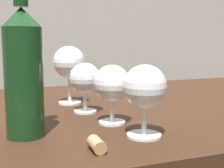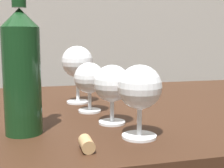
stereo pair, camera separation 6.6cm
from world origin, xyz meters
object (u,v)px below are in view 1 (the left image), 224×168
cork (97,145)px  wine_glass_empty (85,80)px  wine_glass_merlot (69,63)px  wine_glass_cabernet (112,84)px  wine_glass_rose (145,88)px  wine_bottle (23,69)px

cork → wine_glass_empty: bearing=78.6°
wine_glass_empty → wine_glass_merlot: (-0.01, 0.12, 0.03)m
wine_glass_cabernet → wine_glass_empty: wine_glass_cabernet is taller
wine_glass_rose → wine_glass_empty: 0.23m
wine_glass_empty → wine_glass_merlot: 0.12m
wine_glass_rose → cork: bearing=-158.4°
wine_glass_rose → cork: size_ratio=3.22×
wine_glass_merlot → wine_glass_empty: bearing=-83.6°
wine_glass_rose → wine_glass_cabernet: wine_glass_rose is taller
wine_glass_rose → wine_glass_merlot: wine_glass_merlot is taller
wine_glass_cabernet → wine_glass_empty: bearing=102.9°
wine_glass_rose → wine_glass_cabernet: bearing=103.1°
wine_glass_rose → cork: (-0.11, -0.04, -0.08)m
wine_glass_merlot → wine_glass_cabernet: bearing=-80.3°
wine_glass_merlot → wine_glass_rose: bearing=-79.2°
wine_glass_rose → wine_bottle: (-0.21, 0.08, 0.04)m
wine_bottle → cork: wine_bottle is taller
wine_bottle → cork: 0.20m
wine_glass_merlot → cork: size_ratio=3.83×
wine_glass_cabernet → wine_glass_rose: bearing=-76.9°
wine_glass_empty → wine_glass_rose: bearing=-77.0°
wine_glass_cabernet → wine_glass_empty: 0.12m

